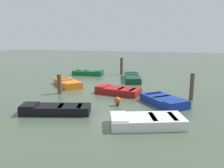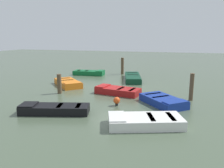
{
  "view_description": "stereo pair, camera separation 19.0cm",
  "coord_description": "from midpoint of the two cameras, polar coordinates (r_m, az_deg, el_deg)",
  "views": [
    {
      "loc": [
        -14.81,
        -4.49,
        3.62
      ],
      "look_at": [
        0.0,
        0.0,
        0.35
      ],
      "focal_mm": 36.09,
      "sensor_mm": 36.0,
      "label": 1
    },
    {
      "loc": [
        -14.75,
        -4.67,
        3.62
      ],
      "look_at": [
        0.0,
        0.0,
        0.35
      ],
      "focal_mm": 36.09,
      "sensor_mm": 36.0,
      "label": 2
    }
  ],
  "objects": [
    {
      "name": "rowboat_white",
      "position": [
        9.5,
        8.19,
        -9.21
      ],
      "size": [
        2.32,
        3.3,
        0.46
      ],
      "rotation": [
        0.0,
        0.0,
        1.92
      ],
      "color": "silver",
      "rests_on": "ground_plane"
    },
    {
      "name": "rowboat_green",
      "position": [
        21.77,
        -6.25,
        2.87
      ],
      "size": [
        1.43,
        3.0,
        0.46
      ],
      "rotation": [
        0.0,
        0.0,
        4.8
      ],
      "color": "#0F602D",
      "rests_on": "ground_plane"
    },
    {
      "name": "mooring_piling_near_left",
      "position": [
        14.88,
        -13.53,
        0.01
      ],
      "size": [
        0.28,
        0.28,
        1.26
      ],
      "primitive_type": "cylinder",
      "color": "brown",
      "rests_on": "ground_plane"
    },
    {
      "name": "rowboat_dark_green",
      "position": [
        19.16,
        4.84,
        1.66
      ],
      "size": [
        4.27,
        2.25,
        0.46
      ],
      "rotation": [
        0.0,
        0.0,
        3.4
      ],
      "color": "#0C3823",
      "rests_on": "ground_plane"
    },
    {
      "name": "ground_plane",
      "position": [
        15.89,
        -0.34,
        -1.24
      ],
      "size": [
        80.0,
        80.0,
        0.0
      ],
      "primitive_type": "plane",
      "color": "#475642"
    },
    {
      "name": "mooring_piling_mid_left",
      "position": [
        22.02,
        2.19,
        4.59
      ],
      "size": [
        0.28,
        0.28,
        1.61
      ],
      "primitive_type": "cylinder",
      "color": "brown",
      "rests_on": "ground_plane"
    },
    {
      "name": "rowboat_black",
      "position": [
        11.19,
        -14.64,
        -6.18
      ],
      "size": [
        1.84,
        3.41,
        0.46
      ],
      "rotation": [
        0.0,
        0.0,
        1.84
      ],
      "color": "black",
      "rests_on": "ground_plane"
    },
    {
      "name": "marker_buoy",
      "position": [
        12.0,
        0.97,
        -4.21
      ],
      "size": [
        0.36,
        0.36,
        0.48
      ],
      "color": "#262626",
      "rests_on": "ground_plane"
    },
    {
      "name": "rowboat_blue",
      "position": [
        12.54,
        12.53,
        -4.12
      ],
      "size": [
        2.92,
        2.81,
        0.46
      ],
      "rotation": [
        0.0,
        0.0,
        3.87
      ],
      "color": "navy",
      "rests_on": "ground_plane"
    },
    {
      "name": "rowboat_red",
      "position": [
        14.47,
        1.1,
        -1.68
      ],
      "size": [
        1.67,
        2.97,
        0.46
      ],
      "rotation": [
        0.0,
        0.0,
        1.41
      ],
      "color": "maroon",
      "rests_on": "ground_plane"
    },
    {
      "name": "mooring_piling_far_right",
      "position": [
        13.7,
        19.19,
        -0.67
      ],
      "size": [
        0.23,
        0.23,
        1.58
      ],
      "primitive_type": "cylinder",
      "color": "brown",
      "rests_on": "ground_plane"
    },
    {
      "name": "rowboat_orange",
      "position": [
        17.13,
        -11.48,
        0.23
      ],
      "size": [
        3.05,
        3.06,
        0.46
      ],
      "rotation": [
        0.0,
        0.0,
        3.93
      ],
      "color": "orange",
      "rests_on": "ground_plane"
    }
  ]
}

